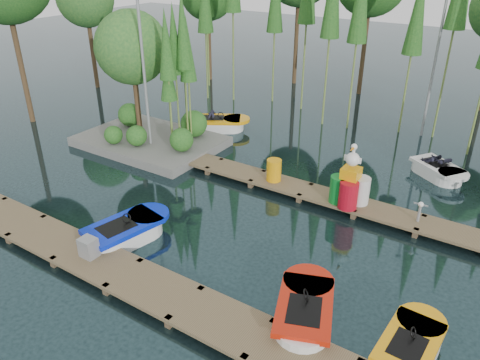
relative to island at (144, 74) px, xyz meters
The scene contains 15 objects.
ground_plane 7.79m from the island, 27.58° to the right, with size 90.00×90.00×0.00m, color #1D3336.
near_dock 10.44m from the island, 51.04° to the right, with size 18.00×1.50×0.50m.
far_dock 7.91m from the island, ahead, with size 15.00×1.20×0.50m.
island is the anchor object (origin of this frame).
lamp_island 1.56m from the island, 44.71° to the right, with size 0.30×0.30×7.25m.
lamp_rear 12.91m from the island, 36.82° to the left, with size 0.30×0.30×7.25m.
boat_blue 8.54m from the island, 52.32° to the right, with size 1.86×3.10×0.97m.
boat_red 13.16m from the island, 30.34° to the right, with size 2.21×3.13×0.96m.
boat_yellow_near 15.15m from the island, 24.64° to the right, with size 1.24×2.53×0.83m.
boat_yellow_far 4.52m from the island, 60.51° to the left, with size 3.13×2.59×1.44m.
boat_white_far 12.79m from the island, 16.37° to the left, with size 2.70×2.35×1.18m.
utility_cabinet 9.60m from the island, 57.46° to the right, with size 0.47×0.40×0.58m, color gray.
yellow_barrel 7.46m from the island, ahead, with size 0.55×0.55×0.83m, color orange.
drum_cluster 10.28m from the island, ahead, with size 1.26×1.16×2.18m.
seagull_post 12.54m from the island, ahead, with size 0.44×0.24×0.71m.
Camera 1 is at (8.19, -11.24, 8.26)m, focal length 35.00 mm.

